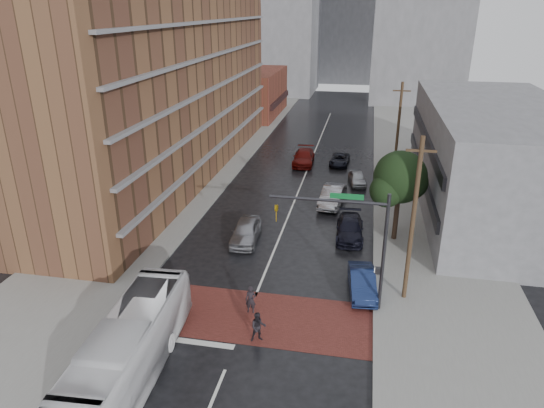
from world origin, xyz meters
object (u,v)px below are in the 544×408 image
(transit_bus, at_px, (128,352))
(suv_travel, at_px, (340,160))
(car_parked_mid, at_px, (350,228))
(pedestrian_a, at_px, (251,300))
(car_travel_c, at_px, (304,157))
(car_travel_a, at_px, (246,231))
(car_parked_near, at_px, (362,282))
(car_travel_b, at_px, (332,196))
(pedestrian_b, at_px, (258,327))
(car_parked_far, at_px, (357,178))

(transit_bus, bearing_deg, suv_travel, 74.65)
(car_parked_mid, bearing_deg, pedestrian_a, -117.11)
(transit_bus, height_order, car_travel_c, transit_bus)
(transit_bus, distance_m, car_travel_a, 15.22)
(pedestrian_a, xyz_separation_m, car_parked_mid, (5.08, 10.97, -0.12))
(car_parked_near, bearing_deg, car_travel_c, 99.10)
(transit_bus, bearing_deg, car_travel_a, 79.63)
(car_travel_a, xyz_separation_m, car_parked_near, (8.65, -5.45, -0.10))
(car_parked_near, bearing_deg, car_travel_a, 141.47)
(car_travel_b, bearing_deg, transit_bus, -101.43)
(car_travel_c, height_order, suv_travel, car_travel_c)
(pedestrian_b, bearing_deg, car_parked_mid, 53.83)
(car_travel_a, distance_m, car_parked_near, 10.23)
(transit_bus, distance_m, car_parked_near, 14.27)
(car_travel_b, bearing_deg, suv_travel, 96.98)
(transit_bus, distance_m, car_travel_b, 24.73)
(car_parked_far, bearing_deg, transit_bus, -117.79)
(car_travel_a, bearing_deg, car_parked_mid, 12.87)
(car_travel_a, distance_m, car_travel_b, 10.21)
(car_travel_a, relative_size, car_parked_far, 1.27)
(transit_bus, distance_m, suv_travel, 36.19)
(car_parked_mid, bearing_deg, car_travel_b, 103.87)
(car_travel_b, bearing_deg, pedestrian_b, -90.28)
(car_travel_a, relative_size, car_travel_c, 0.88)
(pedestrian_a, xyz_separation_m, car_parked_near, (6.18, 3.35, -0.13))
(transit_bus, height_order, car_travel_b, transit_bus)
(transit_bus, xyz_separation_m, suv_travel, (7.44, 35.40, -0.99))
(car_parked_near, height_order, car_parked_far, car_parked_near)
(suv_travel, distance_m, car_parked_far, 6.45)
(transit_bus, height_order, suv_travel, transit_bus)
(pedestrian_b, xyz_separation_m, car_parked_near, (5.21, 5.73, -0.13))
(pedestrian_a, distance_m, car_travel_a, 9.14)
(car_travel_b, xyz_separation_m, car_parked_mid, (1.81, -6.27, -0.11))
(car_travel_a, relative_size, car_travel_b, 0.95)
(transit_bus, relative_size, car_parked_mid, 2.28)
(transit_bus, distance_m, pedestrian_b, 6.60)
(car_parked_far, bearing_deg, car_travel_a, -128.25)
(pedestrian_a, height_order, pedestrian_b, pedestrian_b)
(pedestrian_a, distance_m, car_travel_c, 28.61)
(pedestrian_b, height_order, car_parked_mid, pedestrian_b)
(suv_travel, bearing_deg, car_parked_mid, -80.74)
(pedestrian_a, bearing_deg, car_travel_b, 76.43)
(pedestrian_b, distance_m, car_parked_mid, 13.97)
(pedestrian_a, xyz_separation_m, car_parked_far, (5.24, 23.01, -0.20))
(car_travel_b, bearing_deg, pedestrian_a, -94.33)
(pedestrian_b, xyz_separation_m, car_parked_far, (4.27, 25.40, -0.20))
(pedestrian_a, bearing_deg, car_parked_mid, 62.31)
(car_travel_b, distance_m, car_parked_near, 14.20)
(car_parked_far, bearing_deg, pedestrian_b, -109.30)
(pedestrian_a, height_order, car_parked_mid, pedestrian_a)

